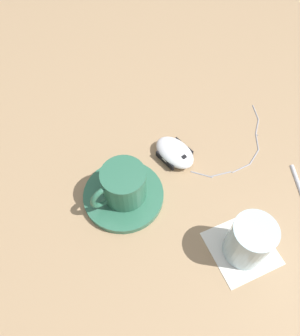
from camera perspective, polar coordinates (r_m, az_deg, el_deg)
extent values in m
plane|color=#9E7F5B|center=(0.66, 7.88, -5.90)|extent=(3.00, 3.00, 0.00)
cylinder|color=#2D664C|center=(0.65, -4.62, -4.75)|extent=(0.16, 0.16, 0.01)
cylinder|color=#2D664C|center=(0.61, -4.55, -2.78)|extent=(0.08, 0.08, 0.07)
torus|color=#2D664C|center=(0.60, -8.22, -4.99)|extent=(0.05, 0.02, 0.05)
ellipsoid|color=silver|center=(0.70, 4.31, 2.73)|extent=(0.07, 0.10, 0.03)
cylinder|color=black|center=(0.68, 5.87, 1.80)|extent=(0.01, 0.01, 0.01)
cube|color=black|center=(0.71, 5.93, 3.75)|extent=(0.01, 0.05, 0.01)
cube|color=black|center=(0.69, 2.59, 1.30)|extent=(0.01, 0.05, 0.01)
cylinder|color=gray|center=(0.69, 9.00, -1.06)|extent=(0.02, 0.04, 0.00)
cylinder|color=gray|center=(0.70, 12.51, -1.12)|extent=(0.04, 0.03, 0.00)
cylinder|color=gray|center=(0.71, 15.62, 0.01)|extent=(0.04, 0.02, 0.00)
cylinder|color=gray|center=(0.74, 17.72, 1.90)|extent=(0.05, 0.01, 0.00)
cylinder|color=gray|center=(0.77, 18.18, 4.41)|extent=(0.04, 0.03, 0.00)
cylinder|color=gray|center=(0.80, 18.18, 6.91)|extent=(0.04, 0.02, 0.00)
cylinder|color=gray|center=(0.82, 17.94, 9.24)|extent=(0.03, 0.04, 0.00)
sphere|color=gray|center=(0.69, 7.19, -0.58)|extent=(0.00, 0.00, 0.00)
sphere|color=gray|center=(0.69, 10.81, -1.55)|extent=(0.00, 0.00, 0.00)
sphere|color=gray|center=(0.70, 14.18, -0.70)|extent=(0.00, 0.00, 0.00)
sphere|color=gray|center=(0.73, 17.02, 0.70)|extent=(0.00, 0.00, 0.00)
sphere|color=gray|center=(0.75, 18.40, 3.05)|extent=(0.00, 0.00, 0.00)
sphere|color=gray|center=(0.78, 17.96, 5.72)|extent=(0.00, 0.00, 0.00)
sphere|color=gray|center=(0.81, 18.39, 8.06)|extent=(0.00, 0.00, 0.00)
sphere|color=gray|center=(0.84, 17.50, 10.38)|extent=(0.00, 0.00, 0.00)
cube|color=silver|center=(0.63, 15.67, -13.28)|extent=(0.15, 0.15, 0.00)
cylinder|color=silver|center=(0.59, 16.93, -12.01)|extent=(0.07, 0.07, 0.09)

